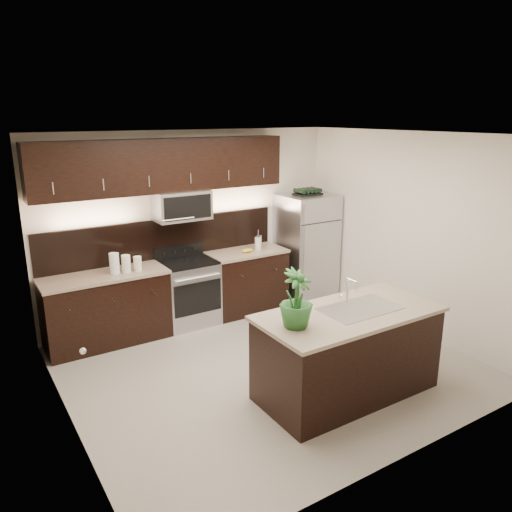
{
  "coord_description": "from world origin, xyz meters",
  "views": [
    {
      "loc": [
        -3.0,
        -4.46,
        2.92
      ],
      "look_at": [
        0.17,
        0.55,
        1.22
      ],
      "focal_mm": 35.0,
      "sensor_mm": 36.0,
      "label": 1
    }
  ],
  "objects": [
    {
      "name": "ground",
      "position": [
        0.0,
        0.0,
        0.0
      ],
      "size": [
        4.5,
        4.5,
        0.0
      ],
      "primitive_type": "plane",
      "color": "gray",
      "rests_on": "ground"
    },
    {
      "name": "upper_fixtures",
      "position": [
        -0.43,
        1.84,
        2.14
      ],
      "size": [
        3.49,
        0.4,
        1.66
      ],
      "color": "black",
      "rests_on": "counter_run"
    },
    {
      "name": "french_press",
      "position": [
        0.89,
        1.64,
        1.05
      ],
      "size": [
        0.1,
        0.1,
        0.3
      ],
      "rotation": [
        0.0,
        0.0,
        0.04
      ],
      "color": "silver",
      "rests_on": "counter_run"
    },
    {
      "name": "room_walls",
      "position": [
        -0.11,
        -0.04,
        1.7
      ],
      "size": [
        4.52,
        4.02,
        2.71
      ],
      "color": "beige",
      "rests_on": "ground"
    },
    {
      "name": "sink_faucet",
      "position": [
        0.54,
        -0.91,
        0.96
      ],
      "size": [
        0.84,
        0.5,
        0.28
      ],
      "color": "silver",
      "rests_on": "island"
    },
    {
      "name": "wine_rack",
      "position": [
        1.8,
        1.63,
        1.74
      ],
      "size": [
        0.42,
        0.26,
        0.1
      ],
      "color": "black",
      "rests_on": "refrigerator"
    },
    {
      "name": "refrigerator",
      "position": [
        1.8,
        1.63,
        0.85
      ],
      "size": [
        0.82,
        0.74,
        1.69
      ],
      "primitive_type": "cube",
      "color": "#B2B2B7",
      "rests_on": "ground"
    },
    {
      "name": "plant",
      "position": [
        -0.31,
        -0.92,
        1.23
      ],
      "size": [
        0.41,
        0.41,
        0.57
      ],
      "primitive_type": "imported",
      "rotation": [
        0.0,
        0.0,
        0.37
      ],
      "color": "#215120",
      "rests_on": "island"
    },
    {
      "name": "bananas",
      "position": [
        0.63,
        1.61,
        0.97
      ],
      "size": [
        0.18,
        0.14,
        0.05
      ],
      "primitive_type": "ellipsoid",
      "rotation": [
        0.0,
        0.0,
        0.02
      ],
      "color": "gold",
      "rests_on": "counter_run"
    },
    {
      "name": "canisters",
      "position": [
        -1.17,
        1.62,
        1.06
      ],
      "size": [
        0.4,
        0.15,
        0.27
      ],
      "rotation": [
        0.0,
        0.0,
        -0.14
      ],
      "color": "silver",
      "rests_on": "counter_run"
    },
    {
      "name": "island",
      "position": [
        0.39,
        -0.92,
        0.47
      ],
      "size": [
        1.96,
        0.96,
        0.94
      ],
      "color": "black",
      "rests_on": "ground"
    },
    {
      "name": "counter_run",
      "position": [
        -0.46,
        1.69,
        0.47
      ],
      "size": [
        3.51,
        0.65,
        0.94
      ],
      "color": "black",
      "rests_on": "ground"
    }
  ]
}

